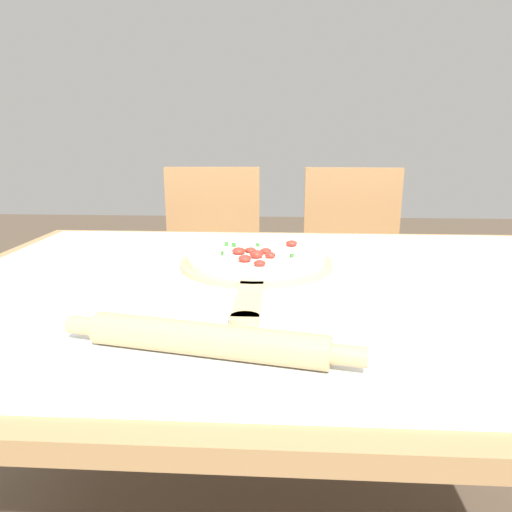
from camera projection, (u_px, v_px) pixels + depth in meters
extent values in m
cube|color=#A87F51|center=(280.00, 291.00, 0.92)|extent=(1.42, 1.01, 0.03)
cylinder|color=#A87F51|center=(78.00, 348.00, 1.48)|extent=(0.06, 0.06, 0.70)
cylinder|color=#A87F51|center=(490.00, 358.00, 1.41)|extent=(0.06, 0.06, 0.70)
cube|color=silver|center=(281.00, 282.00, 0.91)|extent=(1.34, 0.93, 0.00)
cylinder|color=tan|center=(257.00, 263.00, 1.02)|extent=(0.34, 0.34, 0.01)
cube|color=tan|center=(249.00, 300.00, 0.79)|extent=(0.04, 0.19, 0.01)
cylinder|color=tan|center=(245.00, 320.00, 0.70)|extent=(0.05, 0.05, 0.01)
cylinder|color=beige|center=(257.00, 257.00, 1.02)|extent=(0.31, 0.31, 0.02)
torus|color=beige|center=(257.00, 253.00, 1.02)|extent=(0.31, 0.31, 0.02)
cylinder|color=white|center=(257.00, 253.00, 1.02)|extent=(0.27, 0.27, 0.00)
ellipsoid|color=red|center=(292.00, 243.00, 1.07)|extent=(0.03, 0.03, 0.01)
ellipsoid|color=red|center=(251.00, 250.00, 1.01)|extent=(0.02, 0.02, 0.01)
ellipsoid|color=red|center=(260.00, 263.00, 0.90)|extent=(0.02, 0.02, 0.01)
ellipsoid|color=red|center=(266.00, 251.00, 1.01)|extent=(0.02, 0.02, 0.01)
ellipsoid|color=red|center=(257.00, 254.00, 0.97)|extent=(0.03, 0.03, 0.02)
ellipsoid|color=red|center=(271.00, 255.00, 0.97)|extent=(0.02, 0.02, 0.01)
ellipsoid|color=red|center=(239.00, 251.00, 1.00)|extent=(0.03, 0.03, 0.01)
ellipsoid|color=red|center=(245.00, 258.00, 0.94)|extent=(0.03, 0.03, 0.01)
cube|color=#387533|center=(292.00, 256.00, 0.97)|extent=(0.01, 0.01, 0.01)
cube|color=#387533|center=(246.00, 250.00, 1.02)|extent=(0.01, 0.01, 0.01)
cube|color=#387533|center=(227.00, 244.00, 1.07)|extent=(0.01, 0.01, 0.01)
cube|color=#387533|center=(234.00, 245.00, 1.07)|extent=(0.01, 0.01, 0.01)
cube|color=#387533|center=(258.00, 245.00, 1.07)|extent=(0.01, 0.01, 0.01)
cube|color=#387533|center=(223.00, 253.00, 0.99)|extent=(0.01, 0.01, 0.01)
cylinder|color=tan|center=(207.00, 340.00, 0.60)|extent=(0.33, 0.11, 0.05)
cylinder|color=tan|center=(85.00, 326.00, 0.64)|extent=(0.05, 0.03, 0.03)
cylinder|color=tan|center=(350.00, 356.00, 0.56)|extent=(0.05, 0.03, 0.03)
cube|color=#A37547|center=(210.00, 289.00, 1.75)|extent=(0.42, 0.42, 0.02)
cube|color=#A37547|center=(213.00, 222.00, 1.87)|extent=(0.38, 0.05, 0.44)
cylinder|color=#A37547|center=(163.00, 362.00, 1.66)|extent=(0.04, 0.04, 0.43)
cylinder|color=#A37547|center=(251.00, 363.00, 1.66)|extent=(0.04, 0.04, 0.43)
cylinder|color=#A37547|center=(178.00, 327.00, 1.97)|extent=(0.04, 0.04, 0.43)
cylinder|color=#A37547|center=(252.00, 327.00, 1.97)|extent=(0.04, 0.04, 0.43)
cube|color=#A37547|center=(354.00, 292.00, 1.72)|extent=(0.41, 0.41, 0.02)
cube|color=#A37547|center=(351.00, 223.00, 1.84)|extent=(0.38, 0.04, 0.44)
cylinder|color=#A37547|center=(311.00, 365.00, 1.64)|extent=(0.04, 0.04, 0.43)
cylinder|color=#A37547|center=(402.00, 368.00, 1.62)|extent=(0.04, 0.04, 0.43)
cylinder|color=#A37547|center=(308.00, 329.00, 1.95)|extent=(0.04, 0.04, 0.43)
cylinder|color=#A37547|center=(384.00, 331.00, 1.92)|extent=(0.04, 0.04, 0.43)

